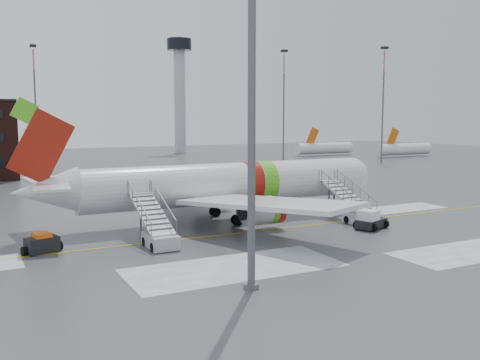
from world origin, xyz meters
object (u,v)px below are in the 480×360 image
pushback_tug (370,220)px  baggage_tractor (42,244)px  airliner (221,185)px  airstair_fwd (357,212)px  light_mast_near (252,58)px  airstair_aft (157,232)px

pushback_tug → baggage_tractor: 26.63m
pushback_tug → baggage_tractor: size_ratio=1.12×
airliner → airstair_fwd: size_ratio=4.55×
airliner → pushback_tug: size_ratio=10.55×
pushback_tug → light_mast_near: (-16.77, -9.52, 12.02)m
airliner → airstair_fwd: 12.68m
airstair_fwd → baggage_tractor: bearing=176.5°
baggage_tractor → airstair_aft: bearing=-11.6°
airstair_aft → airliner: bearing=38.1°
airstair_fwd → airstair_aft: size_ratio=1.00×
airstair_fwd → airliner: bearing=148.3°
airstair_aft → pushback_tug: 18.48m
pushback_tug → baggage_tractor: pushback_tug is taller
airstair_aft → baggage_tractor: (-8.00, 1.64, -0.44)m
airstair_aft → light_mast_near: 16.91m
pushback_tug → light_mast_near: bearing=-150.4°
airliner → baggage_tractor: 17.29m
airliner → airstair_fwd: airliner is taller
airliner → light_mast_near: 21.94m
airstair_fwd → light_mast_near: light_mast_near is taller
airstair_aft → baggage_tractor: bearing=168.4°
airliner → airstair_aft: airliner is taller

